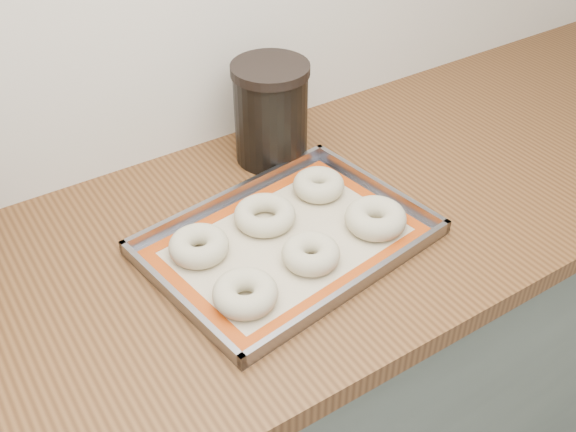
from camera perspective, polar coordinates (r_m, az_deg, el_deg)
countertop at (r=1.12m, az=-11.29°, el=-6.05°), size 3.06×0.68×0.04m
baking_tray at (r=1.15m, az=0.00°, el=-2.08°), size 0.50×0.39×0.03m
baking_mat at (r=1.15m, az=-0.00°, el=-2.16°), size 0.46×0.35×0.00m
bagel_front_left at (r=1.03m, az=-3.64°, el=-6.55°), size 0.12×0.12×0.04m
bagel_front_mid at (r=1.10m, az=1.95°, el=-3.21°), size 0.11×0.11×0.04m
bagel_front_right at (r=1.18m, az=7.43°, el=-0.19°), size 0.11×0.11×0.04m
bagel_back_left at (r=1.12m, az=-7.55°, el=-2.52°), size 0.13×0.13×0.04m
bagel_back_mid at (r=1.18m, az=-1.98°, el=0.08°), size 0.12×0.12×0.03m
bagel_back_right at (r=1.25m, az=2.61°, el=2.65°), size 0.13×0.13×0.04m
canister_right at (r=1.32m, az=-1.46°, el=8.75°), size 0.15×0.15×0.20m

